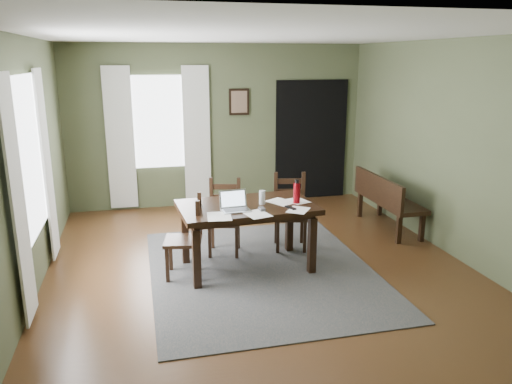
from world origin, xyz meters
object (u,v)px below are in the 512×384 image
object	(u,v)px
chair_end	(188,238)
laptop	(235,205)
chair_back_left	(224,218)
dining_table	(247,213)
chair_back_right	(290,212)
water_bottle	(297,192)
bench	(385,197)

from	to	relation	value
chair_end	laptop	world-z (taller)	laptop
chair_back_left	dining_table	bearing A→B (deg)	-58.08
chair_back_right	laptop	size ratio (longest dim) A/B	2.96
chair_back_right	water_bottle	xyz separation A→B (m)	(-0.12, -0.62, 0.44)
dining_table	water_bottle	bearing A→B (deg)	-10.58
chair_back_right	laptop	distance (m)	1.19
chair_back_left	laptop	bearing A→B (deg)	-75.57
bench	dining_table	bearing A→B (deg)	112.31
bench	chair_end	bearing A→B (deg)	108.65
chair_back_left	laptop	distance (m)	0.82
chair_end	dining_table	bearing A→B (deg)	106.55
bench	water_bottle	xyz separation A→B (m)	(-1.71, -1.01, 0.44)
bench	water_bottle	bearing A→B (deg)	120.61
chair_end	chair_back_right	world-z (taller)	chair_back_right
dining_table	laptop	distance (m)	0.29
chair_end	water_bottle	size ratio (longest dim) A/B	3.37
chair_back_right	laptop	bearing A→B (deg)	-128.93
chair_back_right	bench	distance (m)	1.64
laptop	water_bottle	size ratio (longest dim) A/B	1.18
dining_table	chair_back_right	world-z (taller)	chair_back_right
dining_table	water_bottle	xyz separation A→B (m)	(0.59, -0.07, 0.23)
bench	laptop	world-z (taller)	laptop
chair_back_left	laptop	world-z (taller)	laptop
chair_end	water_bottle	xyz separation A→B (m)	(1.30, 0.01, 0.46)
chair_back_left	bench	bearing A→B (deg)	23.67
chair_back_left	water_bottle	bearing A→B (deg)	-24.85
bench	chair_back_right	bearing A→B (deg)	103.94
chair_end	chair_back_right	distance (m)	1.55
bench	chair_back_left	bearing A→B (deg)	98.68
bench	water_bottle	distance (m)	2.03
dining_table	bench	xyz separation A→B (m)	(2.30, 0.94, -0.22)
laptop	water_bottle	distance (m)	0.78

